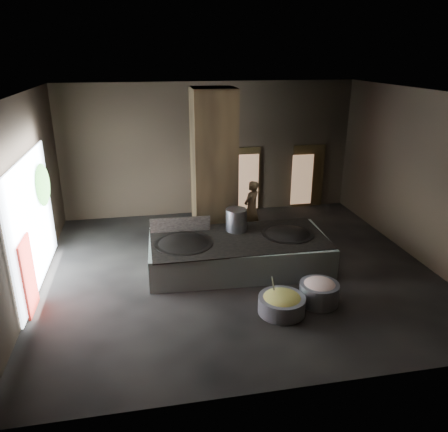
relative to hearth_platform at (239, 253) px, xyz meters
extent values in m
cube|color=black|center=(-0.05, -0.09, -0.45)|extent=(10.00, 9.00, 0.10)
cube|color=black|center=(-0.05, -0.09, 4.15)|extent=(10.00, 9.00, 0.10)
cube|color=black|center=(-0.05, 4.46, 1.85)|extent=(10.00, 0.10, 4.50)
cube|color=black|center=(-0.05, -4.64, 1.85)|extent=(10.00, 0.10, 4.50)
cube|color=black|center=(-5.10, -0.09, 1.85)|extent=(0.10, 9.00, 4.50)
cube|color=black|center=(5.00, -0.09, 1.85)|extent=(0.10, 9.00, 4.50)
cube|color=black|center=(-0.35, 1.81, 1.85)|extent=(1.20, 1.20, 4.50)
cube|color=#AABDAE|center=(0.00, 0.00, 0.00)|extent=(4.75, 2.44, 0.81)
cube|color=black|center=(0.00, 0.00, 0.41)|extent=(4.55, 2.19, 0.03)
ellipsoid|color=black|center=(-1.45, -0.05, 0.35)|extent=(1.47, 1.47, 0.40)
cylinder|color=black|center=(-1.45, -0.05, 0.42)|extent=(1.50, 1.50, 0.05)
ellipsoid|color=black|center=(1.35, 0.05, 0.35)|extent=(1.37, 1.37, 0.38)
cylinder|color=black|center=(1.35, 0.05, 0.42)|extent=(1.40, 1.40, 0.05)
cylinder|color=gray|center=(0.05, 0.55, 0.73)|extent=(0.57, 0.57, 0.61)
cube|color=black|center=(-1.45, 0.75, 0.63)|extent=(1.62, 0.14, 0.40)
imported|color=olive|center=(0.88, 2.11, 0.46)|extent=(0.75, 0.72, 1.73)
cylinder|color=gray|center=(0.45, -2.31, -0.21)|extent=(1.17, 1.17, 0.38)
ellipsoid|color=#8FB557|center=(0.45, -2.31, -0.05)|extent=(0.85, 0.85, 0.26)
cylinder|color=gray|center=(0.30, -2.16, 0.15)|extent=(0.25, 0.36, 0.74)
cylinder|color=gray|center=(1.41, -2.10, -0.16)|extent=(0.90, 0.90, 0.49)
ellipsoid|color=#DA9083|center=(1.41, -2.10, 0.05)|extent=(0.74, 0.74, 0.28)
cube|color=black|center=(1.15, 4.36, 0.70)|extent=(1.18, 0.08, 2.38)
cube|color=#8C6647|center=(1.25, 4.31, 0.65)|extent=(0.84, 0.04, 2.00)
cube|color=black|center=(3.55, 4.36, 0.70)|extent=(1.18, 0.08, 2.38)
cube|color=#8C6647|center=(3.29, 4.24, 0.65)|extent=(0.78, 0.04, 1.84)
cube|color=white|center=(-5.00, 0.11, 1.20)|extent=(0.04, 4.20, 3.10)
cube|color=maroon|center=(-4.93, -1.19, 0.45)|extent=(0.05, 0.90, 1.70)
ellipsoid|color=#194714|center=(-4.90, 1.21, 1.80)|extent=(0.28, 1.10, 1.10)
camera|label=1|loc=(-2.34, -10.20, 4.99)|focal=35.00mm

